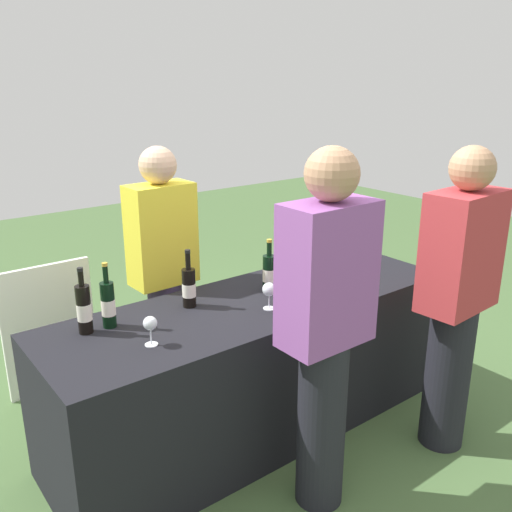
# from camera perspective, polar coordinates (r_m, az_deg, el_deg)

# --- Properties ---
(ground_plane) EXTENTS (12.00, 12.00, 0.00)m
(ground_plane) POSITION_cam_1_polar(r_m,az_deg,el_deg) (3.35, -0.00, -17.04)
(ground_plane) COLOR #476638
(tasting_table) EXTENTS (2.32, 0.74, 0.78)m
(tasting_table) POSITION_cam_1_polar(r_m,az_deg,el_deg) (3.14, -0.00, -11.19)
(tasting_table) COLOR black
(tasting_table) RESTS_ON ground_plane
(wine_bottle_0) EXTENTS (0.07, 0.07, 0.32)m
(wine_bottle_0) POSITION_cam_1_polar(r_m,az_deg,el_deg) (2.68, -17.32, -5.23)
(wine_bottle_0) COLOR black
(wine_bottle_0) RESTS_ON tasting_table
(wine_bottle_1) EXTENTS (0.07, 0.07, 0.32)m
(wine_bottle_1) POSITION_cam_1_polar(r_m,az_deg,el_deg) (2.72, -15.01, -4.81)
(wine_bottle_1) COLOR black
(wine_bottle_1) RESTS_ON tasting_table
(wine_bottle_2) EXTENTS (0.07, 0.07, 0.31)m
(wine_bottle_2) POSITION_cam_1_polar(r_m,az_deg,el_deg) (2.88, -6.94, -3.19)
(wine_bottle_2) COLOR black
(wine_bottle_2) RESTS_ON tasting_table
(wine_bottle_3) EXTENTS (0.07, 0.07, 0.30)m
(wine_bottle_3) POSITION_cam_1_polar(r_m,az_deg,el_deg) (3.07, 1.35, -1.70)
(wine_bottle_3) COLOR black
(wine_bottle_3) RESTS_ON tasting_table
(wine_bottle_4) EXTENTS (0.08, 0.08, 0.31)m
(wine_bottle_4) POSITION_cam_1_polar(r_m,az_deg,el_deg) (3.20, 2.62, -0.81)
(wine_bottle_4) COLOR black
(wine_bottle_4) RESTS_ON tasting_table
(wine_bottle_5) EXTENTS (0.08, 0.08, 0.31)m
(wine_bottle_5) POSITION_cam_1_polar(r_m,az_deg,el_deg) (3.25, 4.82, -0.56)
(wine_bottle_5) COLOR black
(wine_bottle_5) RESTS_ON tasting_table
(wine_glass_0) EXTENTS (0.06, 0.06, 0.14)m
(wine_glass_0) POSITION_cam_1_polar(r_m,az_deg,el_deg) (2.50, -10.86, -6.97)
(wine_glass_0) COLOR silver
(wine_glass_0) RESTS_ON tasting_table
(wine_glass_1) EXTENTS (0.07, 0.07, 0.14)m
(wine_glass_1) POSITION_cam_1_polar(r_m,az_deg,el_deg) (2.83, 1.37, -3.57)
(wine_glass_1) COLOR silver
(wine_glass_1) RESTS_ON tasting_table
(wine_glass_2) EXTENTS (0.06, 0.06, 0.13)m
(wine_glass_2) POSITION_cam_1_polar(r_m,az_deg,el_deg) (2.90, 4.39, -3.16)
(wine_glass_2) COLOR silver
(wine_glass_2) RESTS_ON tasting_table
(ice_bucket) EXTENTS (0.23, 0.23, 0.17)m
(ice_bucket) POSITION_cam_1_polar(r_m,az_deg,el_deg) (3.45, 8.16, -0.03)
(ice_bucket) COLOR silver
(ice_bucket) RESTS_ON tasting_table
(server_pouring) EXTENTS (0.38, 0.22, 1.57)m
(server_pouring) POSITION_cam_1_polar(r_m,az_deg,el_deg) (3.26, -9.53, -1.41)
(server_pouring) COLOR #3F3351
(server_pouring) RESTS_ON ground_plane
(guest_0) EXTENTS (0.41, 0.22, 1.67)m
(guest_0) POSITION_cam_1_polar(r_m,az_deg,el_deg) (2.41, 7.18, -7.08)
(guest_0) COLOR black
(guest_0) RESTS_ON ground_plane
(guest_1) EXTENTS (0.44, 0.26, 1.62)m
(guest_1) POSITION_cam_1_polar(r_m,az_deg,el_deg) (2.99, 20.03, -3.80)
(guest_1) COLOR black
(guest_1) RESTS_ON ground_plane
(menu_board) EXTENTS (0.57, 0.03, 0.84)m
(menu_board) POSITION_cam_1_polar(r_m,az_deg,el_deg) (3.73, -20.51, -7.04)
(menu_board) COLOR white
(menu_board) RESTS_ON ground_plane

